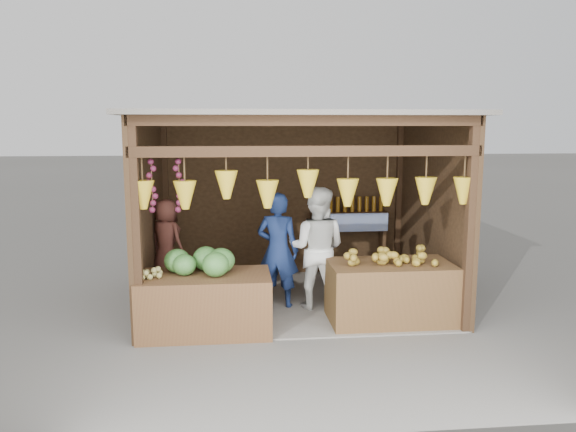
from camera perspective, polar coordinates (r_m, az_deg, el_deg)
The scene contains 12 objects.
ground at distance 8.15m, azimuth 0.62°, elevation -8.55°, with size 80.00×80.00×0.00m, color #514F49.
stall_structure at distance 7.76m, azimuth 0.43°, elevation 3.13°, with size 4.30×3.30×2.66m.
back_shelf at distance 9.34m, azimuth 6.17°, elevation -0.79°, with size 1.25×0.32×1.32m.
counter_left at distance 6.93m, azimuth -8.42°, elevation -8.79°, with size 1.57×0.85×0.72m, color #512E1B.
counter_right at distance 7.31m, azimuth 10.31°, elevation -7.66°, with size 1.54×0.85×0.77m, color #4E361A.
stool at distance 8.23m, azimuth -12.07°, elevation -7.45°, with size 0.34×0.34×0.31m, color black.
man_standing at distance 7.68m, azimuth -1.04°, elevation -3.50°, with size 0.58×0.38×1.60m, color navy.
woman_standing at distance 7.63m, azimuth 2.94°, elevation -3.29°, with size 0.81×0.63×1.68m, color white.
vendor_seated at distance 8.05m, azimuth -12.25°, elevation -2.41°, with size 0.57×0.37×1.16m, color #592C23.
melon_pile at distance 6.84m, azimuth -8.79°, elevation -4.54°, with size 1.00×0.50×0.32m, color #165517, non-canonical shape.
tanfruit_pile at distance 6.79m, azimuth -13.85°, elevation -5.63°, with size 0.34×0.40×0.13m, color tan, non-canonical shape.
mango_pile at distance 7.20m, azimuth 10.42°, elevation -3.84°, with size 1.40×0.64×0.22m, color #A85516, non-canonical shape.
Camera 1 is at (-0.86, -7.72, 2.49)m, focal length 35.00 mm.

